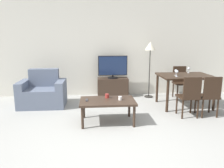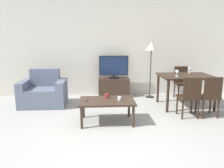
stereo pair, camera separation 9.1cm
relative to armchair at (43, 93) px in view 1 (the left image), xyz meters
name	(u,v)px [view 1 (the left image)]	position (x,y,z in m)	size (l,w,h in m)	color
ground_plane	(111,147)	(1.49, -2.26, -0.31)	(18.00, 18.00, 0.00)	#9E9E99
wall_back	(102,48)	(1.49, 0.98, 1.04)	(7.84, 0.06, 2.70)	silver
armchair	(43,93)	(0.00, 0.00, 0.00)	(1.08, 0.76, 0.88)	slate
tv_stand	(113,87)	(1.78, 0.72, -0.05)	(0.86, 0.38, 0.53)	#38281E
tv	(113,67)	(1.78, 0.72, 0.54)	(0.81, 0.28, 0.63)	black
coffee_table	(108,103)	(1.51, -1.24, 0.09)	(1.07, 0.68, 0.45)	#38281E
dining_table	(185,79)	(3.43, -0.33, 0.37)	(1.22, 0.92, 0.77)	black
dining_chair_near	(189,95)	(3.22, -1.09, 0.17)	(0.40, 0.40, 0.87)	black
dining_chair_far	(180,81)	(3.65, 0.44, 0.17)	(0.40, 0.40, 0.87)	black
dining_chair_near_right	(209,94)	(3.65, -1.09, 0.17)	(0.40, 0.40, 0.87)	black
floor_lamp	(150,50)	(2.80, 0.57, 1.01)	(0.30, 0.30, 1.55)	black
remote_primary	(87,100)	(1.11, -1.23, 0.15)	(0.04, 0.15, 0.02)	#38383D
cup_white_near	(107,96)	(1.51, -1.07, 0.18)	(0.08, 0.08, 0.08)	maroon
cup_colored_far	(120,98)	(1.76, -1.25, 0.18)	(0.07, 0.07, 0.07)	white
wine_glass_left	(177,72)	(3.15, -0.52, 0.56)	(0.07, 0.07, 0.15)	silver
wine_glass_center	(189,69)	(3.65, -0.02, 0.56)	(0.07, 0.07, 0.15)	silver
wine_glass_right	(176,71)	(3.18, -0.39, 0.56)	(0.07, 0.07, 0.15)	silver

